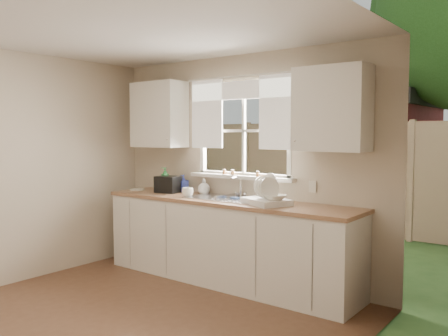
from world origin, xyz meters
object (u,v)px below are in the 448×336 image
Objects in this scene: dish_rack at (266,198)px; black_appliance at (169,184)px; soap_bottle_a at (165,179)px; cup at (188,192)px.

black_appliance is at bearing 176.22° from dish_rack.
soap_bottle_a is 0.18m from black_appliance.
black_appliance is (-0.44, 0.15, 0.05)m from cup.
dish_rack is 1.45m from black_appliance.
black_appliance is at bearing -16.82° from soap_bottle_a.
soap_bottle_a is 0.64m from cup.
dish_rack is 1.61m from soap_bottle_a.
dish_rack is at bearing -12.73° from black_appliance.
soap_bottle_a reaches higher than black_appliance.
soap_bottle_a is 1.08× the size of black_appliance.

